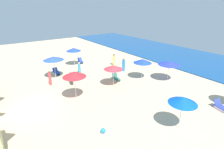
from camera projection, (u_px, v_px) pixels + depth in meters
name	position (u px, v px, depth m)	size (l,w,h in m)	color
ground_plane	(32.00, 108.00, 14.81)	(60.00, 60.00, 0.00)	beige
ocean	(195.00, 60.00, 27.74)	(60.00, 12.02, 0.12)	#184D8F
umbrella_0	(169.00, 63.00, 19.69)	(2.41, 2.41, 2.20)	silver
umbrella_1	(53.00, 58.00, 20.12)	(2.26, 2.26, 2.59)	silver
lounge_chair_1_0	(56.00, 72.00, 22.02)	(1.39, 0.63, 0.69)	silver
umbrella_2	(113.00, 67.00, 18.27)	(1.98, 1.98, 2.26)	silver
lounge_chair_2_0	(116.00, 78.00, 20.27)	(1.34, 0.83, 0.73)	silver
umbrella_3	(183.00, 100.00, 11.68)	(1.89, 1.89, 2.44)	silver
umbrella_4	(74.00, 74.00, 15.46)	(2.06, 2.06, 2.65)	silver
lounge_chair_5_1	(221.00, 107.00, 14.58)	(1.33, 0.91, 0.70)	silver
umbrella_6	(74.00, 49.00, 24.51)	(2.01, 2.01, 2.50)	silver
lounge_chair_6_0	(80.00, 61.00, 26.29)	(1.41, 0.89, 0.68)	silver
umbrella_7	(143.00, 61.00, 20.06)	(2.06, 2.06, 2.33)	silver
beachgoer_0	(124.00, 65.00, 22.86)	(0.40, 0.40, 1.69)	#248BD4
beachgoer_1	(71.00, 78.00, 18.96)	(0.32, 0.32, 1.54)	#2E3731
beachgoer_2	(50.00, 78.00, 18.90)	(0.40, 0.40, 1.58)	#EA4549
beachgoer_3	(79.00, 68.00, 21.93)	(0.44, 0.44, 1.52)	#3D9CBA
beachgoer_4	(114.00, 60.00, 24.98)	(0.38, 0.38, 1.69)	#F9D171
beach_ball_0	(103.00, 131.00, 11.93)	(0.34, 0.34, 0.34)	#248EE4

